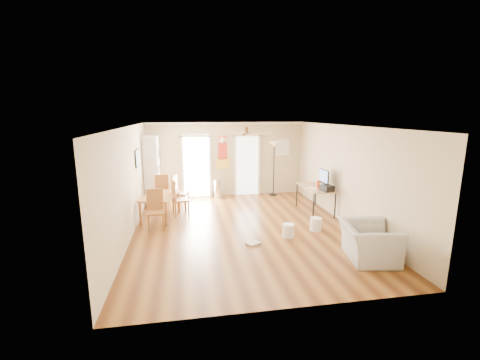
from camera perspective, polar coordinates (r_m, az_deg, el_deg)
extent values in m
plane|color=brown|center=(8.31, 0.71, -8.63)|extent=(7.00, 7.00, 0.00)
cube|color=red|center=(11.29, -3.11, 4.92)|extent=(0.46, 0.03, 1.10)
cube|color=white|center=(11.72, 7.56, 5.82)|extent=(0.50, 0.04, 0.60)
cube|color=black|center=(9.23, -17.84, 3.76)|extent=(0.04, 0.66, 0.48)
cylinder|color=silver|center=(11.21, -3.90, -1.57)|extent=(0.33, 0.33, 0.62)
cube|color=white|center=(9.49, 12.95, -1.44)|extent=(0.24, 0.39, 0.01)
cube|color=black|center=(9.25, 15.26, -1.42)|extent=(0.34, 0.38, 0.17)
cylinder|color=#F24615|center=(9.43, 13.72, -0.82)|extent=(0.10, 0.10, 0.25)
cylinder|color=white|center=(7.80, 8.61, -8.92)|extent=(0.31, 0.31, 0.32)
cylinder|color=white|center=(8.35, 13.35, -7.67)|extent=(0.30, 0.30, 0.33)
cube|color=#AAAAA5|center=(7.37, 2.39, -11.20)|extent=(0.36, 0.34, 0.04)
imported|color=#B0AFAB|center=(7.04, 21.90, -10.20)|extent=(1.18, 1.29, 0.73)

